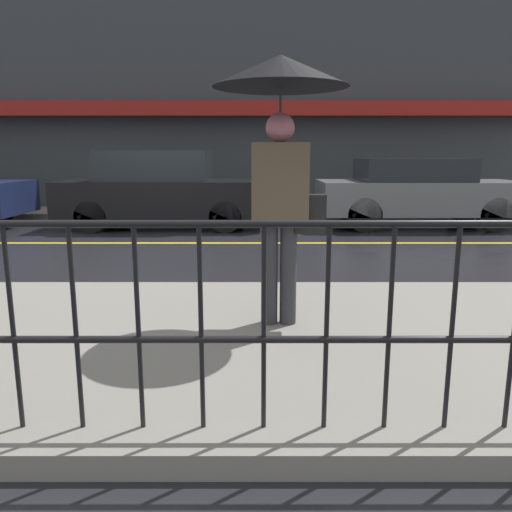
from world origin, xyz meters
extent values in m
plane|color=black|center=(0.00, 0.00, 0.00)|extent=(80.00, 80.00, 0.00)
cube|color=gray|center=(0.00, -4.73, 0.07)|extent=(28.00, 3.14, 0.13)
cube|color=gray|center=(0.00, 4.04, 0.07)|extent=(28.00, 1.74, 0.13)
cube|color=gold|center=(0.00, 0.00, 0.00)|extent=(25.20, 0.12, 0.01)
cube|color=#383D42|center=(0.00, 5.06, 3.30)|extent=(28.00, 0.30, 6.60)
cube|color=maroon|center=(0.00, 4.63, 2.60)|extent=(16.80, 0.55, 0.35)
cylinder|color=black|center=(0.45, -6.05, 0.64)|extent=(0.02, 0.02, 1.02)
cylinder|color=black|center=(0.75, -6.05, 0.64)|extent=(0.02, 0.02, 1.02)
cylinder|color=black|center=(1.05, -6.05, 0.64)|extent=(0.02, 0.02, 1.02)
cylinder|color=black|center=(1.35, -6.05, 0.64)|extent=(0.02, 0.02, 1.02)
cylinder|color=black|center=(1.65, -6.05, 0.64)|extent=(0.02, 0.02, 1.02)
cylinder|color=black|center=(1.95, -6.05, 0.64)|extent=(0.02, 0.02, 1.02)
cylinder|color=black|center=(2.25, -6.05, 0.64)|extent=(0.02, 0.02, 1.02)
cylinder|color=black|center=(2.55, -6.05, 0.64)|extent=(0.02, 0.02, 1.02)
cylinder|color=#333338|center=(1.72, -4.48, 0.53)|extent=(0.13, 0.13, 0.79)
cylinder|color=#333338|center=(1.87, -4.48, 0.53)|extent=(0.13, 0.13, 0.79)
cube|color=brown|center=(1.79, -4.48, 1.24)|extent=(0.43, 0.26, 0.63)
sphere|color=#AE666F|center=(1.79, -4.48, 1.66)|extent=(0.22, 0.22, 0.22)
cylinder|color=#262628|center=(1.79, -4.48, 1.59)|extent=(0.02, 0.02, 0.71)
cone|color=black|center=(1.79, -4.48, 2.06)|extent=(1.01, 1.01, 0.23)
cube|color=black|center=(2.03, -4.48, 1.01)|extent=(0.24, 0.12, 0.30)
cylinder|color=black|center=(-4.08, 2.79, 0.31)|extent=(0.62, 0.22, 0.62)
cube|color=black|center=(-0.26, 2.02, 0.61)|extent=(4.15, 1.88, 0.70)
cube|color=#1E2328|center=(-0.43, 2.02, 1.26)|extent=(2.16, 1.73, 0.59)
cylinder|color=black|center=(1.02, 2.85, 0.31)|extent=(0.62, 0.22, 0.62)
cylinder|color=black|center=(1.02, 1.19, 0.31)|extent=(0.62, 0.22, 0.62)
cylinder|color=black|center=(-1.55, 2.85, 0.31)|extent=(0.62, 0.22, 0.62)
cylinder|color=black|center=(-1.55, 1.19, 0.31)|extent=(0.62, 0.22, 0.62)
cube|color=slate|center=(4.97, 2.02, 0.62)|extent=(4.09, 1.71, 0.66)
cube|color=#1E2328|center=(4.81, 2.02, 1.17)|extent=(2.13, 1.57, 0.45)
cylinder|color=black|center=(6.24, 2.77, 0.33)|extent=(0.67, 0.22, 0.67)
cylinder|color=black|center=(6.24, 1.28, 0.33)|extent=(0.67, 0.22, 0.67)
cylinder|color=black|center=(3.71, 2.77, 0.33)|extent=(0.67, 0.22, 0.67)
cylinder|color=black|center=(3.71, 1.28, 0.33)|extent=(0.67, 0.22, 0.67)
camera|label=1|loc=(1.61, -8.32, 1.45)|focal=35.00mm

